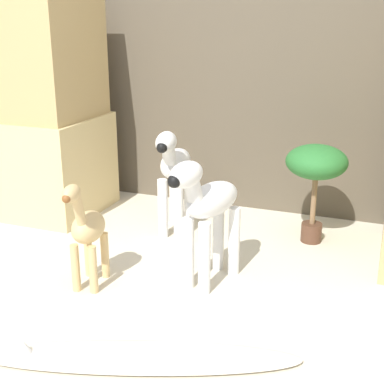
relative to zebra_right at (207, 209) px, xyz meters
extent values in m
plane|color=beige|center=(-0.10, -0.37, -0.37)|extent=(14.00, 14.00, 0.00)
cube|color=brown|center=(-0.10, 1.12, 0.73)|extent=(6.40, 0.08, 2.20)
cube|color=#DBC184|center=(-1.26, 0.60, -0.07)|extent=(0.60, 0.64, 0.61)
cube|color=tan|center=(-1.26, 0.60, 0.59)|extent=(0.55, 0.59, 0.70)
cylinder|color=white|center=(0.02, -0.09, -0.20)|extent=(0.06, 0.06, 0.34)
cylinder|color=white|center=(-0.07, -0.07, -0.20)|extent=(0.06, 0.06, 0.34)
cylinder|color=white|center=(0.09, 0.14, -0.20)|extent=(0.06, 0.06, 0.34)
cylinder|color=white|center=(0.00, 0.17, -0.20)|extent=(0.06, 0.06, 0.34)
ellipsoid|color=white|center=(0.01, 0.04, 0.03)|extent=(0.24, 0.38, 0.15)
cylinder|color=white|center=(-0.03, -0.11, 0.13)|extent=(0.10, 0.13, 0.16)
ellipsoid|color=white|center=(-0.04, -0.15, 0.20)|extent=(0.15, 0.21, 0.11)
sphere|color=black|center=(-0.07, -0.23, 0.19)|extent=(0.06, 0.06, 0.06)
cube|color=black|center=(-0.03, -0.11, 0.14)|extent=(0.04, 0.07, 0.13)
cylinder|color=white|center=(-0.32, 0.45, -0.20)|extent=(0.06, 0.06, 0.34)
cylinder|color=white|center=(-0.42, 0.43, -0.20)|extent=(0.06, 0.06, 0.34)
cylinder|color=white|center=(-0.36, 0.69, -0.20)|extent=(0.06, 0.06, 0.34)
cylinder|color=white|center=(-0.45, 0.67, -0.20)|extent=(0.06, 0.06, 0.34)
ellipsoid|color=white|center=(-0.39, 0.56, 0.03)|extent=(0.20, 0.37, 0.15)
cylinder|color=white|center=(-0.37, 0.41, 0.13)|extent=(0.09, 0.12, 0.16)
ellipsoid|color=white|center=(-0.36, 0.37, 0.20)|extent=(0.13, 0.20, 0.11)
sphere|color=black|center=(-0.35, 0.29, 0.19)|extent=(0.06, 0.06, 0.06)
cube|color=black|center=(-0.37, 0.41, 0.14)|extent=(0.03, 0.07, 0.13)
cylinder|color=tan|center=(-0.45, -0.27, -0.26)|extent=(0.04, 0.04, 0.23)
cylinder|color=tan|center=(-0.53, -0.28, -0.26)|extent=(0.04, 0.04, 0.23)
cylinder|color=tan|center=(-0.48, -0.11, -0.26)|extent=(0.04, 0.04, 0.23)
cylinder|color=tan|center=(-0.56, -0.13, -0.26)|extent=(0.04, 0.04, 0.23)
ellipsoid|color=tan|center=(-0.51, -0.20, -0.09)|extent=(0.18, 0.24, 0.14)
cylinder|color=tan|center=(-0.49, -0.29, 0.04)|extent=(0.06, 0.11, 0.20)
ellipsoid|color=tan|center=(-0.48, -0.35, 0.13)|extent=(0.09, 0.13, 0.07)
sphere|color=brown|center=(-0.47, -0.40, 0.12)|extent=(0.04, 0.04, 0.04)
cylinder|color=#513323|center=(0.38, 0.67, -0.32)|extent=(0.11, 0.11, 0.11)
cylinder|color=brown|center=(0.38, 0.67, -0.14)|extent=(0.03, 0.03, 0.26)
ellipsoid|color=#286B2D|center=(0.38, 0.67, 0.09)|extent=(0.33, 0.33, 0.18)
ellipsoid|color=silver|center=(-0.03, -0.66, -0.36)|extent=(1.21, 0.60, 0.03)
cone|color=white|center=(-0.43, -0.80, -0.32)|extent=(0.08, 0.08, 0.05)
camera|label=1|loc=(0.75, -2.14, 0.83)|focal=50.00mm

